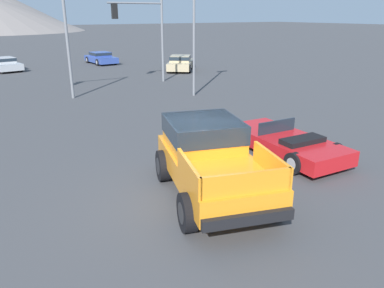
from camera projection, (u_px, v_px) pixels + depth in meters
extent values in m
plane|color=#424244|center=(193.00, 192.00, 10.01)|extent=(320.00, 320.00, 0.00)
cube|color=orange|center=(213.00, 169.00, 9.51)|extent=(3.22, 4.82, 0.59)
cube|color=orange|center=(203.00, 133.00, 10.09)|extent=(2.34, 2.40, 0.77)
cube|color=#1E2833|center=(203.00, 128.00, 10.04)|extent=(2.39, 2.45, 0.49)
cube|color=orange|center=(189.00, 172.00, 7.96)|extent=(0.60, 1.72, 0.48)
cube|color=orange|center=(271.00, 163.00, 8.44)|extent=(0.60, 1.72, 0.48)
cube|color=orange|center=(246.00, 184.00, 7.43)|extent=(1.87, 0.64, 0.48)
cube|color=black|center=(190.00, 146.00, 11.62)|extent=(1.93, 0.73, 0.24)
cube|color=black|center=(248.00, 219.00, 7.50)|extent=(1.93, 0.73, 0.24)
cylinder|color=black|center=(163.00, 166.00, 10.62)|extent=(0.53, 0.93, 0.88)
cylinder|color=#232326|center=(163.00, 166.00, 10.62)|extent=(0.43, 0.55, 0.49)
cylinder|color=black|center=(231.00, 159.00, 11.13)|extent=(0.53, 0.93, 0.88)
cylinder|color=#232326|center=(231.00, 159.00, 11.13)|extent=(0.43, 0.55, 0.49)
cylinder|color=black|center=(187.00, 212.00, 8.12)|extent=(0.53, 0.93, 0.88)
cylinder|color=#232326|center=(187.00, 212.00, 8.12)|extent=(0.43, 0.55, 0.49)
cylinder|color=black|center=(274.00, 201.00, 8.63)|extent=(0.53, 0.93, 0.88)
cylinder|color=#232326|center=(274.00, 201.00, 8.63)|extent=(0.43, 0.55, 0.49)
cube|color=red|center=(285.00, 143.00, 12.55)|extent=(2.10, 4.47, 0.47)
cube|color=#1E2833|center=(277.00, 126.00, 12.80)|extent=(1.55, 0.16, 0.43)
cube|color=black|center=(303.00, 140.00, 11.81)|extent=(1.50, 0.70, 0.16)
cylinder|color=black|center=(240.00, 138.00, 13.30)|extent=(0.26, 0.68, 0.67)
cylinder|color=#9E9EA3|center=(240.00, 138.00, 13.30)|extent=(0.26, 0.38, 0.37)
cylinder|color=black|center=(278.00, 131.00, 14.09)|extent=(0.26, 0.68, 0.67)
cylinder|color=#9E9EA3|center=(278.00, 131.00, 14.09)|extent=(0.26, 0.38, 0.37)
cylinder|color=black|center=(294.00, 163.00, 11.06)|extent=(0.26, 0.68, 0.67)
cylinder|color=#9E9EA3|center=(294.00, 163.00, 11.06)|extent=(0.26, 0.38, 0.37)
cylinder|color=black|center=(335.00, 153.00, 11.86)|extent=(0.26, 0.68, 0.67)
cylinder|color=#9E9EA3|center=(335.00, 153.00, 11.86)|extent=(0.26, 0.38, 0.37)
cube|color=tan|center=(181.00, 65.00, 31.28)|extent=(3.94, 4.40, 0.59)
cube|color=tan|center=(180.00, 58.00, 31.01)|extent=(2.32, 2.35, 0.47)
cube|color=#1E2833|center=(180.00, 58.00, 30.99)|extent=(2.37, 2.40, 0.28)
cylinder|color=black|center=(172.00, 64.00, 32.61)|extent=(0.58, 0.66, 0.66)
cylinder|color=#9E9EA3|center=(172.00, 64.00, 32.61)|extent=(0.41, 0.43, 0.36)
cylinder|color=black|center=(192.00, 65.00, 32.47)|extent=(0.58, 0.66, 0.66)
cylinder|color=#9E9EA3|center=(192.00, 65.00, 32.47)|extent=(0.41, 0.43, 0.36)
cylinder|color=black|center=(168.00, 68.00, 30.18)|extent=(0.58, 0.66, 0.66)
cylinder|color=#9E9EA3|center=(168.00, 68.00, 30.18)|extent=(0.41, 0.43, 0.36)
cylinder|color=black|center=(189.00, 69.00, 30.05)|extent=(0.58, 0.66, 0.66)
cylinder|color=#9E9EA3|center=(189.00, 69.00, 30.05)|extent=(0.41, 0.43, 0.36)
cube|color=#334C9E|center=(101.00, 59.00, 35.60)|extent=(2.01, 4.19, 0.51)
cube|color=#334C9E|center=(100.00, 54.00, 35.52)|extent=(1.67, 1.81, 0.40)
cube|color=#1E2833|center=(100.00, 54.00, 35.51)|extent=(1.71, 1.84, 0.24)
cylinder|color=black|center=(115.00, 61.00, 35.13)|extent=(0.25, 0.61, 0.60)
cylinder|color=#9E9EA3|center=(115.00, 61.00, 35.13)|extent=(0.25, 0.34, 0.33)
cylinder|color=black|center=(98.00, 62.00, 34.19)|extent=(0.25, 0.61, 0.60)
cylinder|color=#9E9EA3|center=(98.00, 62.00, 34.19)|extent=(0.25, 0.34, 0.33)
cylinder|color=black|center=(104.00, 59.00, 37.08)|extent=(0.25, 0.61, 0.60)
cylinder|color=#9E9EA3|center=(104.00, 59.00, 37.08)|extent=(0.25, 0.34, 0.33)
cylinder|color=black|center=(88.00, 60.00, 36.14)|extent=(0.25, 0.61, 0.60)
cylinder|color=#9E9EA3|center=(88.00, 60.00, 36.14)|extent=(0.25, 0.34, 0.33)
cube|color=#B7BABF|center=(4.00, 66.00, 31.16)|extent=(2.47, 4.35, 0.50)
cube|color=#B7BABF|center=(3.00, 60.00, 31.09)|extent=(1.86, 1.96, 0.41)
cube|color=#1E2833|center=(3.00, 59.00, 31.07)|extent=(1.90, 2.00, 0.25)
cylinder|color=black|center=(21.00, 68.00, 30.85)|extent=(0.32, 0.65, 0.63)
cylinder|color=#9E9EA3|center=(21.00, 68.00, 30.85)|extent=(0.29, 0.38, 0.34)
cylinder|color=black|center=(11.00, 65.00, 32.64)|extent=(0.32, 0.65, 0.63)
cylinder|color=#9E9EA3|center=(11.00, 65.00, 32.64)|extent=(0.29, 0.38, 0.34)
cylinder|color=slate|center=(68.00, 46.00, 20.23)|extent=(0.16, 0.16, 5.76)
cylinder|color=slate|center=(162.00, 42.00, 25.55)|extent=(0.16, 0.16, 5.41)
cylinder|color=slate|center=(135.00, 3.00, 23.79)|extent=(3.76, 0.11, 0.11)
cube|color=black|center=(115.00, 11.00, 23.24)|extent=(0.34, 0.26, 0.90)
sphere|color=red|center=(113.00, 7.00, 23.27)|extent=(0.20, 0.20, 0.20)
sphere|color=orange|center=(114.00, 11.00, 23.36)|extent=(0.20, 0.20, 0.20)
sphere|color=green|center=(114.00, 16.00, 23.45)|extent=(0.20, 0.20, 0.20)
cylinder|color=slate|center=(194.00, 30.00, 20.66)|extent=(0.14, 0.14, 7.29)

